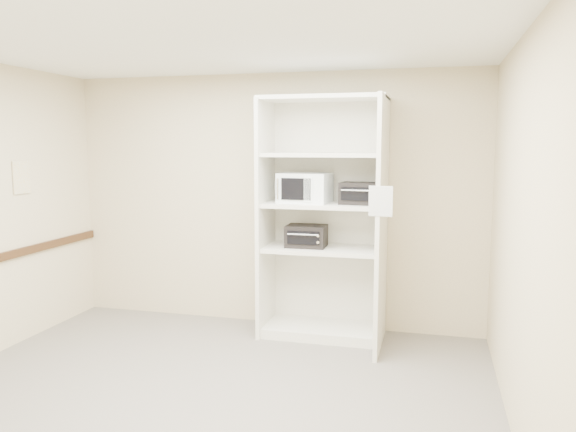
% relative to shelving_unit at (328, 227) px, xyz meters
% --- Properties ---
extents(floor, '(4.50, 4.00, 0.01)m').
position_rel_shelving_unit_xyz_m(floor, '(-0.67, -1.70, -1.13)').
color(floor, slate).
rests_on(floor, ground).
extents(ceiling, '(4.50, 4.00, 0.01)m').
position_rel_shelving_unit_xyz_m(ceiling, '(-0.67, -1.70, 1.57)').
color(ceiling, white).
extents(wall_back, '(4.50, 0.02, 2.70)m').
position_rel_shelving_unit_xyz_m(wall_back, '(-0.67, 0.30, 0.22)').
color(wall_back, beige).
rests_on(wall_back, ground).
extents(wall_right, '(0.02, 4.00, 2.70)m').
position_rel_shelving_unit_xyz_m(wall_right, '(1.58, -1.70, 0.22)').
color(wall_right, beige).
rests_on(wall_right, ground).
extents(shelving_unit, '(1.24, 0.92, 2.42)m').
position_rel_shelving_unit_xyz_m(shelving_unit, '(0.00, 0.00, 0.00)').
color(shelving_unit, white).
rests_on(shelving_unit, floor).
extents(microwave, '(0.52, 0.42, 0.30)m').
position_rel_shelving_unit_xyz_m(microwave, '(-0.24, 0.00, 0.39)').
color(microwave, white).
rests_on(microwave, shelving_unit).
extents(toaster_oven_upper, '(0.40, 0.32, 0.21)m').
position_rel_shelving_unit_xyz_m(toaster_oven_upper, '(0.32, -0.02, 0.35)').
color(toaster_oven_upper, black).
rests_on(toaster_oven_upper, shelving_unit).
extents(toaster_oven_lower, '(0.40, 0.30, 0.22)m').
position_rel_shelving_unit_xyz_m(toaster_oven_lower, '(-0.22, -0.01, -0.10)').
color(toaster_oven_lower, black).
rests_on(toaster_oven_lower, shelving_unit).
extents(paper_sign, '(0.20, 0.02, 0.26)m').
position_rel_shelving_unit_xyz_m(paper_sign, '(0.58, -0.63, 0.33)').
color(paper_sign, white).
rests_on(paper_sign, shelving_unit).
extents(wall_poster, '(0.01, 0.23, 0.32)m').
position_rel_shelving_unit_xyz_m(wall_poster, '(-2.90, -0.83, 0.50)').
color(wall_poster, silver).
rests_on(wall_poster, wall_left).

